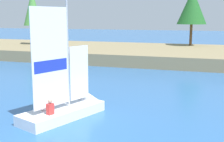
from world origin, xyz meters
name	(u,v)px	position (x,y,z in m)	size (l,w,h in m)	color
shore_bank	(160,54)	(0.00, 25.57, 0.56)	(80.00, 13.73, 1.12)	#897A56
shoreline_tree_left	(33,8)	(-15.85, 25.85, 5.52)	(2.27, 2.27, 6.56)	brown
shoreline_tree_midleft	(192,7)	(2.79, 30.17, 5.64)	(3.41, 3.41, 6.56)	brown
sailboat	(74,105)	(-0.67, 5.51, 0.42)	(2.92, 4.73, 5.65)	white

